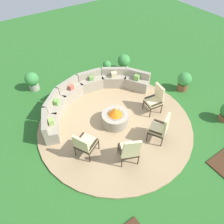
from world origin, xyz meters
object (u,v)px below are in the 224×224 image
at_px(lounge_chair_front_left, 85,144).
at_px(potted_plant_4, 107,67).
at_px(fire_pit, 115,117).
at_px(lounge_chair_back_right, 156,99).
at_px(lounge_chair_back_left, 161,128).
at_px(lounge_chair_front_right, 129,150).
at_px(potted_plant_1, 184,81).
at_px(potted_plant_0, 32,80).
at_px(potted_plant_3, 124,62).
at_px(curved_stone_bench, 89,93).

xyz_separation_m(lounge_chair_front_left, potted_plant_4, (2.99, 3.35, -0.21)).
relative_size(fire_pit, lounge_chair_front_left, 0.95).
bearing_deg(potted_plant_4, lounge_chair_back_right, -87.78).
height_order(fire_pit, lounge_chair_back_right, lounge_chair_back_right).
bearing_deg(lounge_chair_back_left, lounge_chair_back_right, 24.24).
relative_size(fire_pit, lounge_chair_front_right, 0.81).
xyz_separation_m(fire_pit, lounge_chair_back_right, (1.60, -0.29, 0.30)).
bearing_deg(lounge_chair_back_left, lounge_chair_front_right, 154.67).
relative_size(lounge_chair_front_left, potted_plant_1, 1.22).
distance_m(fire_pit, potted_plant_0, 4.00).
height_order(lounge_chair_front_left, potted_plant_1, lounge_chair_front_left).
bearing_deg(potted_plant_4, lounge_chair_front_left, -131.82).
bearing_deg(fire_pit, lounge_chair_front_left, -159.55).
relative_size(lounge_chair_back_left, potted_plant_3, 1.36).
bearing_deg(lounge_chair_front_right, fire_pit, 92.54).
relative_size(fire_pit, potted_plant_3, 1.18).
distance_m(curved_stone_bench, potted_plant_4, 1.98).
height_order(fire_pit, potted_plant_4, fire_pit).
xyz_separation_m(lounge_chair_front_left, lounge_chair_front_right, (0.95, -0.96, 0.05)).
relative_size(curved_stone_bench, potted_plant_4, 6.91).
height_order(lounge_chair_back_left, lounge_chair_back_right, lounge_chair_back_right).
relative_size(lounge_chair_front_right, potted_plant_1, 1.42).
xyz_separation_m(curved_stone_bench, potted_plant_1, (3.65, -1.60, 0.06)).
height_order(lounge_chair_front_right, potted_plant_4, lounge_chair_front_right).
xyz_separation_m(fire_pit, potted_plant_1, (3.51, 0.03, 0.10)).
distance_m(curved_stone_bench, potted_plant_1, 3.99).
relative_size(curved_stone_bench, lounge_chair_back_left, 4.36).
bearing_deg(lounge_chair_front_left, curved_stone_bench, 119.76).
bearing_deg(potted_plant_4, potted_plant_3, -10.48).
distance_m(fire_pit, lounge_chair_front_left, 1.63).
distance_m(lounge_chair_back_left, potted_plant_3, 4.31).
bearing_deg(potted_plant_0, lounge_chair_front_right, -77.41).
relative_size(lounge_chair_back_left, lounge_chair_back_right, 0.96).
xyz_separation_m(lounge_chair_back_left, potted_plant_1, (2.71, 1.43, -0.18)).
xyz_separation_m(lounge_chair_front_left, potted_plant_1, (5.03, 0.59, -0.14)).
bearing_deg(potted_plant_4, lounge_chair_back_left, -99.14).
distance_m(lounge_chair_back_left, potted_plant_0, 5.62).
relative_size(lounge_chair_back_left, potted_plant_4, 1.58).
bearing_deg(lounge_chair_back_right, potted_plant_0, 48.48).
bearing_deg(lounge_chair_back_right, potted_plant_3, -5.71).
relative_size(potted_plant_1, potted_plant_3, 1.02).
height_order(curved_stone_bench, lounge_chair_back_left, lounge_chair_back_left).
relative_size(lounge_chair_back_right, potted_plant_0, 1.40).
distance_m(fire_pit, potted_plant_1, 3.52).
distance_m(lounge_chair_front_left, potted_plant_3, 4.99).
height_order(curved_stone_bench, potted_plant_0, curved_stone_bench).
bearing_deg(lounge_chair_front_left, potted_plant_3, 101.70).
distance_m(lounge_chair_back_left, potted_plant_4, 4.25).
height_order(potted_plant_0, potted_plant_3, potted_plant_0).
xyz_separation_m(potted_plant_1, potted_plant_3, (-1.20, 2.60, -0.01)).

